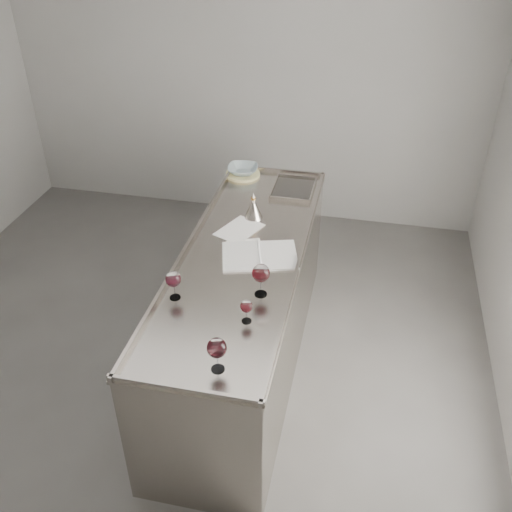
% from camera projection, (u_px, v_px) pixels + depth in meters
% --- Properties ---
extents(room_shell, '(4.54, 5.04, 2.84)m').
position_uv_depth(room_shell, '(144.00, 204.00, 3.21)').
color(room_shell, '#4B4946').
rests_on(room_shell, ground).
extents(counter, '(0.77, 2.42, 0.97)m').
position_uv_depth(counter, '(244.00, 310.00, 3.88)').
color(counter, gray).
rests_on(counter, ground).
extents(wine_glass_left, '(0.09, 0.09, 0.18)m').
position_uv_depth(wine_glass_left, '(173.00, 280.00, 3.17)').
color(wine_glass_left, white).
rests_on(wine_glass_left, counter).
extents(wine_glass_middle, '(0.10, 0.10, 0.19)m').
position_uv_depth(wine_glass_middle, '(217.00, 349.00, 2.70)').
color(wine_glass_middle, white).
rests_on(wine_glass_middle, counter).
extents(wine_glass_right, '(0.10, 0.10, 0.20)m').
position_uv_depth(wine_glass_right, '(261.00, 274.00, 3.19)').
color(wine_glass_right, white).
rests_on(wine_glass_right, counter).
extents(wine_glass_small, '(0.07, 0.07, 0.14)m').
position_uv_depth(wine_glass_small, '(246.00, 307.00, 3.02)').
color(wine_glass_small, white).
rests_on(wine_glass_small, counter).
extents(notebook, '(0.54, 0.44, 0.02)m').
position_uv_depth(notebook, '(260.00, 256.00, 3.58)').
color(notebook, silver).
rests_on(notebook, counter).
extents(loose_paper_top, '(0.33, 0.38, 0.00)m').
position_uv_depth(loose_paper_top, '(247.00, 253.00, 3.62)').
color(loose_paper_top, white).
rests_on(loose_paper_top, counter).
extents(loose_paper_under, '(0.33, 0.38, 0.00)m').
position_uv_depth(loose_paper_under, '(239.00, 230.00, 3.85)').
color(loose_paper_under, silver).
rests_on(loose_paper_under, counter).
extents(trivet, '(0.31, 0.31, 0.02)m').
position_uv_depth(trivet, '(243.00, 174.00, 4.53)').
color(trivet, '#D3CA88').
rests_on(trivet, counter).
extents(ceramic_bowl, '(0.26, 0.26, 0.06)m').
position_uv_depth(ceramic_bowl, '(243.00, 170.00, 4.51)').
color(ceramic_bowl, '#95A8AD').
rests_on(ceramic_bowl, trivet).
extents(wine_funnel, '(0.13, 0.13, 0.19)m').
position_uv_depth(wine_funnel, '(253.00, 210.00, 3.96)').
color(wine_funnel, '#ADA49A').
rests_on(wine_funnel, counter).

